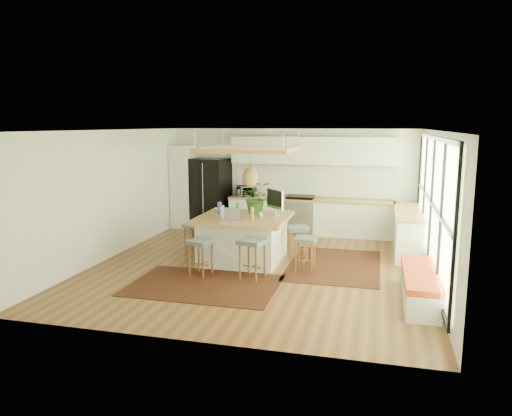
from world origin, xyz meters
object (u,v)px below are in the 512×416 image
(stool_near_right, at_px, (252,260))
(stool_right_back, at_px, (298,243))
(stool_left_side, at_px, (195,239))
(fridge, at_px, (211,195))
(laptop, at_px, (230,214))
(microwave, at_px, (246,190))
(monitor, at_px, (275,203))
(island_plant, at_px, (256,201))
(stool_near_left, at_px, (201,257))
(stool_right_front, at_px, (305,254))
(island, at_px, (243,238))

(stool_near_right, bearing_deg, stool_right_back, 67.74)
(stool_right_back, distance_m, stool_left_side, 2.24)
(stool_right_back, bearing_deg, fridge, 138.65)
(fridge, height_order, stool_left_side, fridge)
(stool_near_right, bearing_deg, laptop, 131.33)
(microwave, bearing_deg, monitor, -81.21)
(microwave, height_order, island_plant, island_plant)
(microwave, bearing_deg, stool_near_left, -105.93)
(stool_near_right, height_order, stool_right_front, stool_near_right)
(stool_near_left, relative_size, stool_near_right, 0.91)
(stool_right_back, bearing_deg, island, -163.88)
(stool_near_right, bearing_deg, fridge, 119.23)
(fridge, distance_m, stool_right_front, 4.54)
(stool_near_right, height_order, monitor, monitor)
(stool_right_front, height_order, stool_right_back, stool_right_back)
(stool_near_left, height_order, island_plant, island_plant)
(stool_near_right, height_order, microwave, microwave)
(island_plant, bearing_deg, stool_left_side, -166.87)
(island, relative_size, stool_left_side, 2.66)
(stool_right_back, xyz_separation_m, monitor, (-0.50, -0.01, 0.83))
(laptop, bearing_deg, stool_left_side, 152.20)
(laptop, bearing_deg, stool_near_left, -112.48)
(stool_right_back, distance_m, monitor, 0.97)
(fridge, relative_size, island, 1.03)
(stool_right_front, distance_m, island_plant, 1.74)
(stool_left_side, bearing_deg, island, -7.40)
(laptop, distance_m, microwave, 3.28)
(stool_near_left, relative_size, stool_right_front, 1.00)
(fridge, bearing_deg, microwave, 11.02)
(stool_right_back, distance_m, microwave, 3.17)
(stool_near_left, bearing_deg, stool_near_right, 1.80)
(stool_near_left, bearing_deg, monitor, 53.66)
(fridge, xyz_separation_m, microwave, (0.99, 0.00, 0.17))
(stool_near_right, xyz_separation_m, stool_right_back, (0.60, 1.48, 0.00))
(stool_right_back, height_order, laptop, laptop)
(stool_near_right, distance_m, stool_left_side, 2.08)
(island, distance_m, island_plant, 0.88)
(stool_near_right, bearing_deg, microwave, 107.14)
(stool_right_front, distance_m, monitor, 1.38)
(island_plant, bearing_deg, stool_near_right, -78.25)
(fridge, relative_size, stool_left_side, 2.75)
(laptop, distance_m, island_plant, 0.94)
(fridge, bearing_deg, stool_right_front, -36.03)
(monitor, bearing_deg, island, -107.65)
(stool_right_back, relative_size, laptop, 2.02)
(stool_left_side, xyz_separation_m, island_plant, (1.29, 0.30, 0.84))
(island_plant, bearing_deg, fridge, 128.63)
(stool_left_side, relative_size, microwave, 1.38)
(island, bearing_deg, fridge, 121.45)
(microwave, bearing_deg, island, -94.76)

